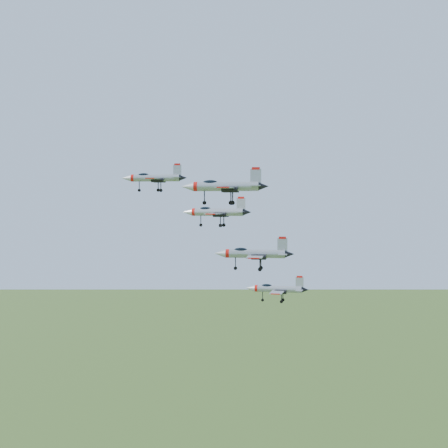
# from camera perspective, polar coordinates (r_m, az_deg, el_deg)

# --- Properties ---
(jet_lead) EXTENTS (13.50, 11.31, 3.62)m
(jet_lead) POSITION_cam_1_polar(r_m,az_deg,el_deg) (126.85, -6.48, 4.22)
(jet_lead) COLOR #959AA0
(jet_left_high) EXTENTS (12.04, 9.91, 3.23)m
(jet_left_high) POSITION_cam_1_polar(r_m,az_deg,el_deg) (104.79, -0.78, 1.11)
(jet_left_high) COLOR #959AA0
(jet_right_high) EXTENTS (12.26, 10.26, 3.28)m
(jet_right_high) POSITION_cam_1_polar(r_m,az_deg,el_deg) (85.97, -0.06, 3.48)
(jet_right_high) COLOR #959AA0
(jet_left_low) EXTENTS (11.86, 9.80, 3.17)m
(jet_left_low) POSITION_cam_1_polar(r_m,az_deg,el_deg) (116.45, 4.80, -5.92)
(jet_left_low) COLOR #959AA0
(jet_right_low) EXTENTS (12.11, 10.13, 3.24)m
(jet_right_low) POSITION_cam_1_polar(r_m,az_deg,el_deg) (93.50, 2.65, -2.71)
(jet_right_low) COLOR #959AA0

